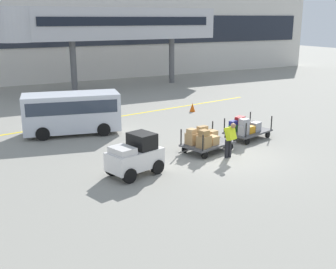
{
  "coord_description": "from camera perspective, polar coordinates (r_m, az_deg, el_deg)",
  "views": [
    {
      "loc": [
        -10.39,
        -13.82,
        5.79
      ],
      "look_at": [
        -2.5,
        0.75,
        1.16
      ],
      "focal_mm": 44.59,
      "sensor_mm": 36.0,
      "label": 1
    }
  ],
  "objects": [
    {
      "name": "ground_plane",
      "position": [
        18.23,
        8.05,
        -3.05
      ],
      "size": [
        120.0,
        120.0,
        0.0
      ],
      "primitive_type": "plane",
      "color": "gray"
    },
    {
      "name": "apron_lead_line",
      "position": [
        25.53,
        -7.05,
        2.41
      ],
      "size": [
        21.49,
        3.5,
        0.01
      ],
      "primitive_type": "cube",
      "rotation": [
        0.0,
        0.0,
        0.15
      ],
      "color": "yellow",
      "rests_on": "ground_plane"
    },
    {
      "name": "terminal_building",
      "position": [
        41.16,
        -14.18,
        13.02
      ],
      "size": [
        58.31,
        2.51,
        8.48
      ],
      "color": "beige",
      "rests_on": "ground_plane"
    },
    {
      "name": "jet_bridge",
      "position": [
        36.02,
        -8.59,
        14.66
      ],
      "size": [
        18.77,
        3.0,
        6.64
      ],
      "color": "#B7B7BC",
      "rests_on": "ground_plane"
    },
    {
      "name": "baggage_tug",
      "position": [
        15.89,
        -4.47,
        -2.91
      ],
      "size": [
        2.31,
        1.68,
        1.58
      ],
      "color": "white",
      "rests_on": "ground_plane"
    },
    {
      "name": "baggage_cart_lead",
      "position": [
        18.63,
        5.04,
        -0.71
      ],
      "size": [
        3.09,
        1.95,
        1.17
      ],
      "color": "#4C4C4F",
      "rests_on": "ground_plane"
    },
    {
      "name": "baggage_cart_middle",
      "position": [
        20.89,
        10.61,
        0.84
      ],
      "size": [
        3.09,
        1.95,
        1.18
      ],
      "color": "#4C4C4F",
      "rests_on": "ground_plane"
    },
    {
      "name": "baggage_handler",
      "position": [
        17.89,
        8.45,
        -0.53
      ],
      "size": [
        0.49,
        0.51,
        1.56
      ],
      "color": "black",
      "rests_on": "ground_plane"
    },
    {
      "name": "shuttle_van",
      "position": [
        21.94,
        -13.05,
        3.24
      ],
      "size": [
        5.1,
        2.89,
        2.1
      ],
      "color": "silver",
      "rests_on": "ground_plane"
    },
    {
      "name": "safety_cone_near",
      "position": [
        26.81,
        3.36,
        3.73
      ],
      "size": [
        0.36,
        0.36,
        0.55
      ],
      "primitive_type": "cone",
      "color": "#EA590F",
      "rests_on": "ground_plane"
    }
  ]
}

